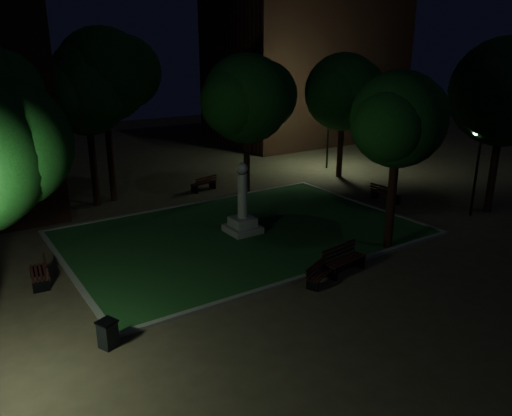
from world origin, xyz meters
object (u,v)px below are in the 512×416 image
Objects in this scene: bench_near_right at (343,260)px; bench_left_side at (41,273)px; bench_right_side at (385,194)px; monument at (243,214)px; bench_far_side at (204,184)px; bench_near_left at (319,274)px; trash_bin at (108,334)px.

bench_near_right is 10.94m from bench_left_side.
bench_right_side is at bearing 25.95° from bench_near_right.
bench_right_side is at bearing -1.14° from monument.
bench_far_side is at bearing 78.46° from bench_near_right.
bench_right_side is (8.98, -0.18, -0.51)m from monument.
bench_near_right is at bearing 72.06° from bench_far_side.
trash_bin is (-7.49, 0.25, 0.06)m from bench_near_left.
bench_near_right is 9.56m from bench_right_side.
bench_far_side is (1.90, 7.26, -0.54)m from monument.
monument is 8.64m from bench_left_side.
bench_far_side reaches higher than bench_near_left.
trash_bin is at bearing 38.54° from bench_far_side.
bench_far_side is (10.51, 7.52, 0.00)m from bench_left_side.
bench_near_left is at bearing -1.88° from trash_bin.
bench_far_side reaches higher than bench_left_side.
bench_left_side is (-8.62, -0.25, -0.55)m from monument.
trash_bin is (-16.86, -5.29, -0.03)m from bench_right_side.
bench_far_side reaches higher than trash_bin.
bench_far_side is (0.89, 12.72, -0.06)m from bench_near_right.
bench_near_left is at bearing -93.90° from monument.
bench_near_right is at bearing 0.10° from trash_bin.
monument is 2.22× the size of bench_near_left.
bench_left_side is at bearing 98.03° from trash_bin.
bench_near_left is 0.76× the size of bench_near_right.
bench_left_side is at bearing 144.09° from bench_near_right.
bench_near_left is 10.88m from bench_right_side.
bench_near_right reaches higher than bench_right_side.
bench_near_right is at bearing -13.33° from bench_near_left.
monument is 7.52m from bench_far_side.
bench_left_side is at bearing 122.45° from bench_near_left.
bench_near_left is (-0.39, -5.72, -0.60)m from monument.
bench_near_right is 1.10× the size of bench_right_side.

